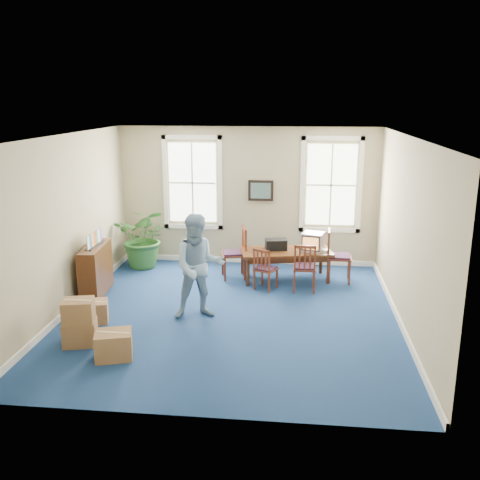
# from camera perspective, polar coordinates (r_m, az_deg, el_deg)

# --- Properties ---
(floor) EXTENTS (6.50, 6.50, 0.00)m
(floor) POSITION_cam_1_polar(r_m,az_deg,el_deg) (9.81, -0.97, -7.96)
(floor) COLOR navy
(floor) RESTS_ON ground
(ceiling) EXTENTS (6.50, 6.50, 0.00)m
(ceiling) POSITION_cam_1_polar(r_m,az_deg,el_deg) (9.07, -1.06, 11.03)
(ceiling) COLOR white
(ceiling) RESTS_ON ground
(wall_back) EXTENTS (6.50, 0.00, 6.50)m
(wall_back) POSITION_cam_1_polar(r_m,az_deg,el_deg) (12.47, 0.85, 4.68)
(wall_back) COLOR tan
(wall_back) RESTS_ON ground
(wall_front) EXTENTS (6.50, 0.00, 6.50)m
(wall_front) POSITION_cam_1_polar(r_m,az_deg,el_deg) (6.24, -4.74, -5.90)
(wall_front) COLOR tan
(wall_front) RESTS_ON ground
(wall_left) EXTENTS (0.00, 6.50, 6.50)m
(wall_left) POSITION_cam_1_polar(r_m,az_deg,el_deg) (10.12, -18.11, 1.53)
(wall_left) COLOR tan
(wall_left) RESTS_ON ground
(wall_right) EXTENTS (0.00, 6.50, 6.50)m
(wall_right) POSITION_cam_1_polar(r_m,az_deg,el_deg) (9.43, 17.40, 0.64)
(wall_right) COLOR tan
(wall_right) RESTS_ON ground
(baseboard_back) EXTENTS (6.00, 0.04, 0.12)m
(baseboard_back) POSITION_cam_1_polar(r_m,az_deg,el_deg) (12.81, 0.82, -2.14)
(baseboard_back) COLOR white
(baseboard_back) RESTS_ON ground
(baseboard_left) EXTENTS (0.04, 6.50, 0.12)m
(baseboard_left) POSITION_cam_1_polar(r_m,az_deg,el_deg) (10.56, -17.29, -6.63)
(baseboard_left) COLOR white
(baseboard_left) RESTS_ON ground
(baseboard_right) EXTENTS (0.04, 6.50, 0.12)m
(baseboard_right) POSITION_cam_1_polar(r_m,az_deg,el_deg) (9.90, 16.54, -8.03)
(baseboard_right) COLOR white
(baseboard_right) RESTS_ON ground
(window_left) EXTENTS (1.40, 0.12, 2.20)m
(window_left) POSITION_cam_1_polar(r_m,az_deg,el_deg) (12.59, -5.08, 6.10)
(window_left) COLOR white
(window_left) RESTS_ON ground
(window_right) EXTENTS (1.40, 0.12, 2.20)m
(window_right) POSITION_cam_1_polar(r_m,az_deg,el_deg) (12.38, 9.69, 5.79)
(window_right) COLOR white
(window_right) RESTS_ON ground
(wall_picture) EXTENTS (0.58, 0.06, 0.48)m
(wall_picture) POSITION_cam_1_polar(r_m,az_deg,el_deg) (12.37, 2.22, 5.29)
(wall_picture) COLOR black
(wall_picture) RESTS_ON ground
(conference_table) EXTENTS (2.06, 1.24, 0.65)m
(conference_table) POSITION_cam_1_polar(r_m,az_deg,el_deg) (11.59, 4.89, -2.65)
(conference_table) COLOR #492611
(conference_table) RESTS_ON ground
(crt_tv) EXTENTS (0.54, 0.56, 0.39)m
(crt_tv) POSITION_cam_1_polar(r_m,az_deg,el_deg) (11.49, 7.78, -0.18)
(crt_tv) COLOR #B7B7BC
(crt_tv) RESTS_ON conference_table
(game_console) EXTENTS (0.15, 0.19, 0.05)m
(game_console) POSITION_cam_1_polar(r_m,az_deg,el_deg) (11.51, 9.06, -1.10)
(game_console) COLOR white
(game_console) RESTS_ON conference_table
(equipment_bag) EXTENTS (0.50, 0.37, 0.22)m
(equipment_bag) POSITION_cam_1_polar(r_m,az_deg,el_deg) (11.52, 3.86, -0.47)
(equipment_bag) COLOR black
(equipment_bag) RESTS_ON conference_table
(chair_near_left) EXTENTS (0.53, 0.53, 0.89)m
(chair_near_left) POSITION_cam_1_polar(r_m,az_deg,el_deg) (10.95, 2.76, -3.04)
(chair_near_left) COLOR maroon
(chair_near_left) RESTS_ON ground
(chair_near_right) EXTENTS (0.45, 0.45, 1.01)m
(chair_near_right) POSITION_cam_1_polar(r_m,az_deg,el_deg) (10.92, 6.89, -2.85)
(chair_near_right) COLOR maroon
(chair_near_right) RESTS_ON ground
(chair_end_left) EXTENTS (0.61, 0.61, 1.12)m
(chair_end_left) POSITION_cam_1_polar(r_m,az_deg,el_deg) (11.60, -0.69, -1.39)
(chair_end_left) COLOR maroon
(chair_end_left) RESTS_ON ground
(chair_end_right) EXTENTS (0.53, 0.53, 1.12)m
(chair_end_right) POSITION_cam_1_polar(r_m,az_deg,el_deg) (11.56, 10.55, -1.70)
(chair_end_right) COLOR maroon
(chair_end_right) RESTS_ON ground
(man) EXTENTS (1.08, 0.93, 1.89)m
(man) POSITION_cam_1_polar(r_m,az_deg,el_deg) (9.43, -4.41, -2.86)
(man) COLOR #7EA0BF
(man) RESTS_ON ground
(credenza) EXTENTS (0.48, 1.28, 0.98)m
(credenza) POSITION_cam_1_polar(r_m,az_deg,el_deg) (10.88, -15.10, -3.40)
(credenza) COLOR #492611
(credenza) RESTS_ON ground
(brochure_rack) EXTENTS (0.32, 0.67, 0.29)m
(brochure_rack) POSITION_cam_1_polar(r_m,az_deg,el_deg) (10.70, -15.24, -0.15)
(brochure_rack) COLOR #99999E
(brochure_rack) RESTS_ON credenza
(potted_plant) EXTENTS (1.28, 1.12, 1.42)m
(potted_plant) POSITION_cam_1_polar(r_m,az_deg,el_deg) (12.49, -10.14, 0.28)
(potted_plant) COLOR #265723
(potted_plant) RESTS_ON ground
(cardboard_boxes) EXTENTS (1.65, 1.65, 0.79)m
(cardboard_boxes) POSITION_cam_1_polar(r_m,az_deg,el_deg) (8.94, -15.37, -8.14)
(cardboard_boxes) COLOR #926943
(cardboard_boxes) RESTS_ON ground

